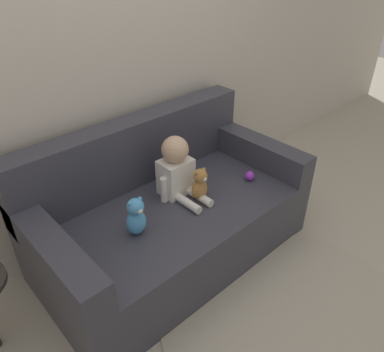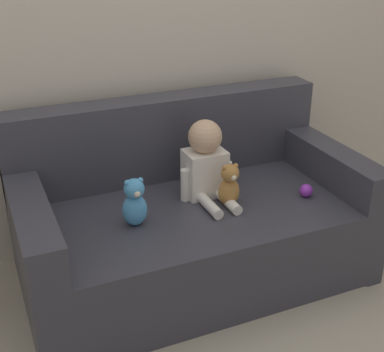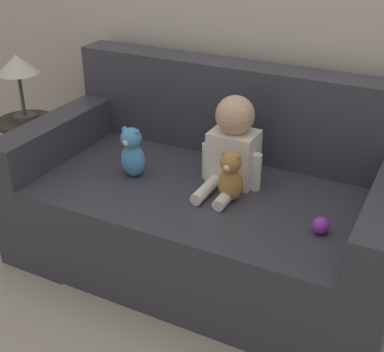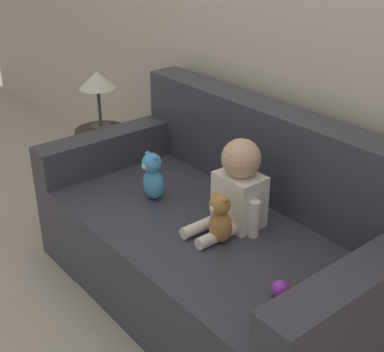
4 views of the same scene
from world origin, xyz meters
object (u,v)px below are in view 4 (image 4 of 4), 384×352
teddy_bear_brown (220,219)px  side_table (99,106)px  plush_toy_side (153,176)px  person_baby (237,188)px  couch (221,238)px  toy_ball (280,289)px

teddy_bear_brown → side_table: bearing=171.6°
plush_toy_side → side_table: 0.85m
person_baby → teddy_bear_brown: person_baby is taller
teddy_bear_brown → plush_toy_side: plush_toy_side is taller
couch → toy_ball: 0.62m
side_table → toy_ball: bearing=-8.8°
person_baby → teddy_bear_brown: size_ratio=1.79×
couch → toy_ball: size_ratio=25.86×
couch → plush_toy_side: bearing=-156.6°
couch → plush_toy_side: size_ratio=7.24×
plush_toy_side → toy_ball: plush_toy_side is taller
teddy_bear_brown → toy_ball: 0.42m
couch → toy_ball: couch is taller
person_baby → teddy_bear_brown: bearing=-68.9°
couch → teddy_bear_brown: 0.32m
couch → plush_toy_side: couch is taller
side_table → plush_toy_side: bearing=-13.1°
plush_toy_side → teddy_bear_brown: bearing=-0.3°
person_baby → plush_toy_side: size_ratio=1.68×
side_table → teddy_bear_brown: bearing=-8.4°
teddy_bear_brown → side_table: size_ratio=0.27×
person_baby → toy_ball: person_baby is taller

